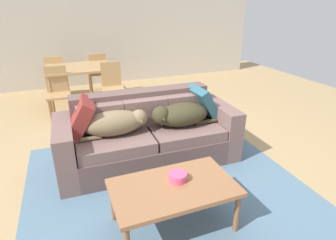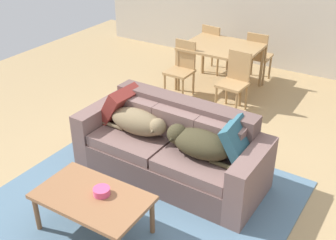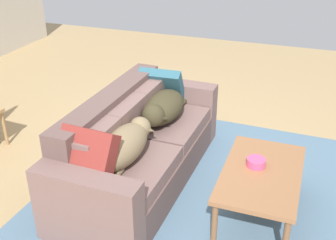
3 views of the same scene
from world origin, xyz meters
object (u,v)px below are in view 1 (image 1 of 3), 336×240
Objects in this scene: coffee_table at (173,190)px; bowl_on_coffee_table at (178,177)px; couch at (148,136)px; throw_pillow_by_left_arm at (80,118)px; dining_table at (79,70)px; dining_chair_far_right at (98,71)px; throw_pillow_by_right_arm at (203,102)px; dining_chair_far_left at (57,75)px; dining_chair_near_left at (58,90)px; dining_chair_near_right at (112,85)px; dog_on_left_cushion at (116,123)px; dog_on_right_cushion at (179,115)px.

bowl_on_coffee_table is (0.07, 0.06, 0.08)m from coffee_table.
throw_pillow_by_left_arm is at bearing 175.94° from couch.
dining_chair_far_right reaches higher than dining_table.
dining_chair_far_left is (-1.79, 3.08, -0.19)m from throw_pillow_by_right_arm.
couch is 1.23m from coffee_table.
dining_chair_far_left is (-0.91, 4.27, 0.01)m from bowl_on_coffee_table.
throw_pillow_by_right_arm is at bearing -1.56° from throw_pillow_by_left_arm.
throw_pillow_by_left_arm reaches higher than dining_table.
throw_pillow_by_left_arm reaches higher than dining_chair_near_left.
throw_pillow_by_right_arm is 2.09m from dining_chair_near_right.
coffee_table is at bearing -136.92° from bowl_on_coffee_table.
dining_chair_near_left reaches higher than dining_chair_far_left.
couch is 2.46× the size of dining_chair_near_right.
dining_chair_far_left reaches higher than dining_table.
dog_on_left_cushion is at bearing -86.41° from dining_table.
dog_on_right_cushion is 0.96× the size of dining_chair_far_right.
dog_on_left_cushion is at bearing 102.43° from coffee_table.
throw_pillow_by_left_arm is (-0.39, 0.15, 0.06)m from dog_on_left_cushion.
dining_chair_far_left is (-0.43, 0.59, -0.19)m from dining_table.
dining_chair_near_left is (-0.85, 3.19, 0.09)m from coffee_table.
bowl_on_coffee_table is at bearing -86.40° from dining_chair_near_right.
dining_chair_far_right is at bearing 89.97° from coffee_table.
dog_on_right_cushion is at bearing 120.46° from dining_chair_far_left.
throw_pillow_by_left_arm is at bearing 76.82° from dining_chair_far_right.
dining_table is at bearing 134.48° from dining_chair_near_right.
dining_chair_far_right is (0.84, 0.01, 0.01)m from dining_chair_far_left.
dining_chair_near_left is at bearing 96.98° from dining_chair_far_left.
throw_pillow_by_left_arm is at bearing -107.63° from dining_chair_near_right.
dining_chair_far_left is (-0.20, 3.04, -0.19)m from throw_pillow_by_left_arm.
throw_pillow_by_right_arm reaches higher than dog_on_left_cushion.
dining_chair_near_left is 1.43m from dining_chair_far_right.
couch is at bearing 114.99° from dining_chair_far_left.
dining_chair_near_left is (-1.39, 2.09, -0.13)m from dog_on_right_cushion.
dog_on_right_cushion is 0.96× the size of dining_chair_near_left.
couch is 0.87m from throw_pillow_by_left_arm.
bowl_on_coffee_table is at bearing -59.99° from throw_pillow_by_left_arm.
throw_pillow_by_right_arm is 2.82× the size of bowl_on_coffee_table.
couch reaches higher than bowl_on_coffee_table.
throw_pillow_by_right_arm reaches higher than coffee_table.
coffee_table is 3.15m from dining_chair_near_right.
dining_chair_far_left is (-1.38, 3.23, -0.13)m from dog_on_right_cushion.
couch reaches higher than coffee_table.
throw_pillow_by_left_arm is 1.92m from dining_chair_near_left.
dining_chair_far_left is (-0.99, 3.12, 0.15)m from couch.
coffee_table is at bearing -83.67° from dining_table.
coffee_table is at bearing 108.33° from dining_chair_far_left.
dining_table is at bearing 95.15° from dog_on_left_cushion.
throw_pillow_by_right_arm is (0.80, 0.03, 0.34)m from couch.
dog_on_left_cushion is 3.25m from dining_chair_far_left.
dining_chair_far_right reaches higher than dog_on_left_cushion.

